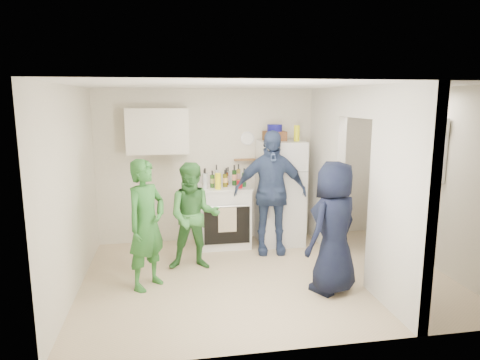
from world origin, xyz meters
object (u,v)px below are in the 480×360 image
person_navy (334,228)px  person_nook (392,197)px  stove (224,216)px  person_green_center (194,216)px  person_green_left (146,225)px  person_denim (270,192)px  wicker_basket (275,136)px  yellow_cup_stack_top (297,133)px  fridge (280,193)px  blue_bowl (275,128)px

person_navy → person_nook: (1.37, 1.11, 0.08)m
stove → person_green_center: person_green_center is taller
person_green_left → person_navy: size_ratio=1.00×
person_green_left → person_denim: (1.80, 0.97, 0.13)m
wicker_basket → person_nook: bearing=-26.9°
yellow_cup_stack_top → person_green_left: bearing=-150.8°
person_navy → person_denim: bearing=-106.0°
fridge → person_green_center: size_ratio=1.13×
person_navy → wicker_basket: bearing=-114.7°
yellow_cup_stack_top → person_green_center: (-1.68, -0.78, -1.06)m
stove → person_nook: (2.45, -0.80, 0.40)m
wicker_basket → person_navy: bearing=-82.4°
blue_bowl → person_green_center: (-1.36, -0.93, -1.14)m
wicker_basket → person_green_center: wicker_basket is taller
yellow_cup_stack_top → person_denim: 1.04m
person_navy → person_nook: 1.77m
person_denim → person_nook: size_ratio=1.06×
wicker_basket → person_nook: (1.63, -0.82, -0.87)m
blue_bowl → yellow_cup_stack_top: 0.36m
person_green_center → person_green_left: bearing=-135.2°
stove → person_green_left: (-1.15, -1.41, 0.33)m
yellow_cup_stack_top → person_green_center: 2.13m
fridge → yellow_cup_stack_top: bearing=-24.4°
wicker_basket → blue_bowl: 0.13m
fridge → person_nook: 1.71m
stove → person_denim: person_denim is taller
person_denim → person_nook: person_denim is taller
stove → yellow_cup_stack_top: 1.75m
blue_bowl → person_navy: blue_bowl is taller
wicker_basket → person_denim: person_denim is taller
blue_bowl → wicker_basket: bearing=0.0°
yellow_cup_stack_top → fridge: bearing=155.6°
person_denim → yellow_cup_stack_top: bearing=38.7°
wicker_basket → person_green_left: wicker_basket is taller
wicker_basket → person_nook: wicker_basket is taller
fridge → person_green_left: bearing=-146.3°
stove → wicker_basket: 1.51m
stove → wicker_basket: size_ratio=2.78×
person_nook → blue_bowl: bearing=-113.8°
blue_bowl → yellow_cup_stack_top: bearing=-25.1°
person_green_center → person_nook: bearing=7.2°
wicker_basket → person_green_left: bearing=-144.0°
wicker_basket → stove: bearing=-178.6°
person_green_center → person_nook: person_nook is taller
fridge → person_green_center: bearing=-149.1°
person_green_center → person_navy: person_navy is taller
fridge → blue_bowl: size_ratio=7.01×
blue_bowl → yellow_cup_stack_top: blue_bowl is taller
fridge → wicker_basket: wicker_basket is taller
fridge → yellow_cup_stack_top: yellow_cup_stack_top is taller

